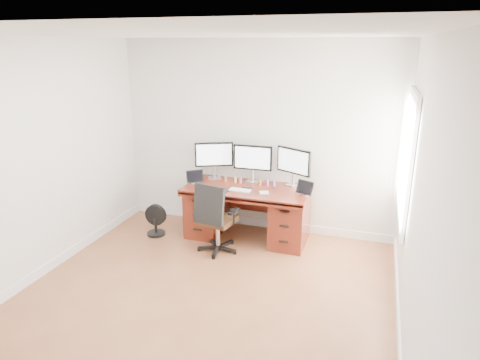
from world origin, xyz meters
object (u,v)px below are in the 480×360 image
(office_chair, at_px, (216,229))
(floor_fan, at_px, (155,220))
(keyboard, at_px, (240,190))
(desk, at_px, (247,211))
(monitor_center, at_px, (253,159))

(office_chair, xyz_separation_m, floor_fan, (-1.01, 0.22, -0.10))
(floor_fan, bearing_deg, keyboard, 5.49)
(desk, bearing_deg, floor_fan, -165.20)
(office_chair, height_order, monitor_center, monitor_center)
(desk, xyz_separation_m, floor_fan, (-1.27, -0.34, -0.18))
(floor_fan, height_order, keyboard, keyboard)
(monitor_center, bearing_deg, office_chair, -109.18)
(desk, distance_m, floor_fan, 1.33)
(office_chair, xyz_separation_m, monitor_center, (0.26, 0.79, 0.77))
(desk, relative_size, keyboard, 5.82)
(office_chair, bearing_deg, keyboard, 71.22)
(desk, xyz_separation_m, office_chair, (-0.26, -0.55, -0.09))
(office_chair, bearing_deg, desk, 75.74)
(office_chair, xyz_separation_m, keyboard, (0.21, 0.37, 0.44))
(floor_fan, xyz_separation_m, monitor_center, (1.27, 0.57, 0.87))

